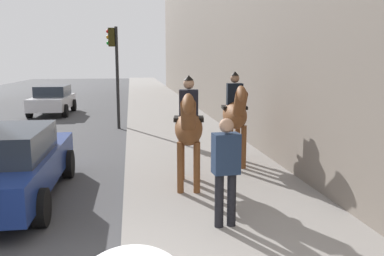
# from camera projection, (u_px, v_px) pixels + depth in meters

# --- Properties ---
(mounted_horse_near) EXTENTS (2.15, 0.78, 2.27)m
(mounted_horse_near) POSITION_uv_depth(u_px,v_px,m) (189.00, 126.00, 7.98)
(mounted_horse_near) COLOR brown
(mounted_horse_near) RESTS_ON sidewalk_slab
(mounted_horse_far) EXTENTS (2.15, 0.71, 2.30)m
(mounted_horse_far) POSITION_uv_depth(u_px,v_px,m) (235.00, 114.00, 9.74)
(mounted_horse_far) COLOR brown
(mounted_horse_far) RESTS_ON sidewalk_slab
(pedestrian_greeting) EXTENTS (0.29, 0.42, 1.70)m
(pedestrian_greeting) POSITION_uv_depth(u_px,v_px,m) (226.00, 165.00, 6.07)
(pedestrian_greeting) COLOR black
(pedestrian_greeting) RESTS_ON sidewalk_slab
(car_near_lane) EXTENTS (4.02, 1.94, 1.44)m
(car_near_lane) POSITION_uv_depth(u_px,v_px,m) (53.00, 99.00, 20.16)
(car_near_lane) COLOR silver
(car_near_lane) RESTS_ON ground
(car_mid_lane) EXTENTS (4.55, 1.95, 1.44)m
(car_mid_lane) POSITION_uv_depth(u_px,v_px,m) (8.00, 163.00, 7.58)
(car_mid_lane) COLOR navy
(car_mid_lane) RESTS_ON ground
(traffic_light_near_curb) EXTENTS (0.20, 0.44, 3.97)m
(traffic_light_near_curb) POSITION_uv_depth(u_px,v_px,m) (115.00, 61.00, 15.51)
(traffic_light_near_curb) COLOR black
(traffic_light_near_curb) RESTS_ON ground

